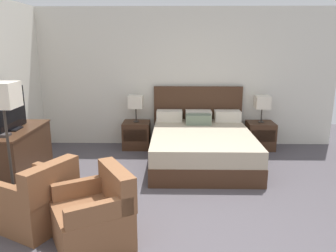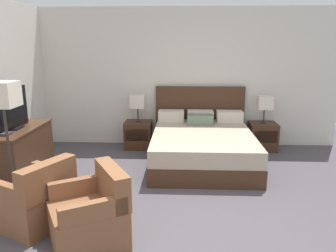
# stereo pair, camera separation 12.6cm
# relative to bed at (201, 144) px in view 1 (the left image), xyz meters

# --- Properties ---
(ground_plane) EXTENTS (10.42, 10.42, 0.00)m
(ground_plane) POSITION_rel_bed_xyz_m (-0.51, -2.44, -0.30)
(ground_plane) COLOR #4C474C
(wall_back) EXTENTS (6.34, 0.06, 2.64)m
(wall_back) POSITION_rel_bed_xyz_m (-0.51, 1.06, 1.02)
(wall_back) COLOR silver
(wall_back) RESTS_ON ground
(bed) EXTENTS (1.71, 2.12, 1.17)m
(bed) POSITION_rel_bed_xyz_m (0.00, 0.00, 0.00)
(bed) COLOR #422819
(bed) RESTS_ON ground
(nightstand_left) EXTENTS (0.51, 0.47, 0.52)m
(nightstand_left) POSITION_rel_bed_xyz_m (-1.19, 0.74, -0.04)
(nightstand_left) COLOR #422819
(nightstand_left) RESTS_ON ground
(nightstand_right) EXTENTS (0.51, 0.47, 0.52)m
(nightstand_right) POSITION_rel_bed_xyz_m (1.19, 0.74, -0.04)
(nightstand_right) COLOR #422819
(nightstand_right) RESTS_ON ground
(table_lamp_left) EXTENTS (0.27, 0.27, 0.51)m
(table_lamp_left) POSITION_rel_bed_xyz_m (-1.19, 0.74, 0.60)
(table_lamp_left) COLOR #332D28
(table_lamp_left) RESTS_ON nightstand_left
(table_lamp_right) EXTENTS (0.27, 0.27, 0.51)m
(table_lamp_right) POSITION_rel_bed_xyz_m (1.19, 0.74, 0.60)
(table_lamp_right) COLOR #332D28
(table_lamp_right) RESTS_ON nightstand_right
(dresser) EXTENTS (0.56, 1.30, 0.76)m
(dresser) POSITION_rel_bed_xyz_m (-2.77, -0.80, 0.09)
(dresser) COLOR #422819
(dresser) RESTS_ON ground
(tv) EXTENTS (0.18, 0.79, 0.60)m
(tv) POSITION_rel_bed_xyz_m (-2.77, -0.83, 0.75)
(tv) COLOR black
(tv) RESTS_ON dresser
(book_red_cover) EXTENTS (0.26, 0.15, 0.04)m
(book_red_cover) POSITION_rel_bed_xyz_m (-2.78, -1.18, 0.48)
(book_red_cover) COLOR #383333
(book_red_cover) RESTS_ON dresser
(armchair_by_window) EXTENTS (0.92, 0.92, 0.76)m
(armchair_by_window) POSITION_rel_bed_xyz_m (-1.94, -2.11, -0.01)
(armchair_by_window) COLOR brown
(armchair_by_window) RESTS_ON ground
(armchair_companion) EXTENTS (0.94, 0.93, 0.76)m
(armchair_companion) POSITION_rel_bed_xyz_m (-1.24, -2.42, -0.01)
(armchair_companion) COLOR brown
(armchair_companion) RESTS_ON ground
(floor_lamp) EXTENTS (0.33, 0.33, 1.53)m
(floor_lamp) POSITION_rel_bed_xyz_m (-2.46, -1.60, 0.98)
(floor_lamp) COLOR #332D28
(floor_lamp) RESTS_ON ground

